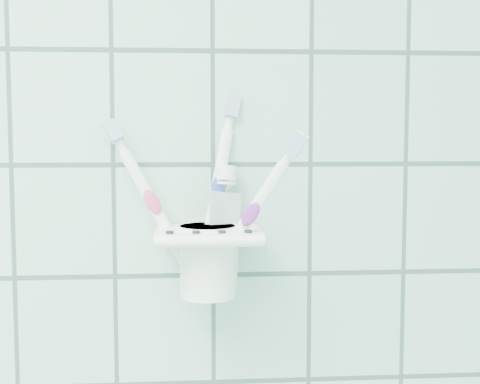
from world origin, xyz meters
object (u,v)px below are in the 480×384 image
Objects in this scene: toothpaste_tube at (220,218)px; cup at (208,257)px; holder_bracket at (208,236)px; toothbrush_blue at (199,188)px; toothbrush_orange at (203,194)px; toothbrush_pink at (198,193)px.

cup is at bearing 178.47° from toothpaste_tube.
toothbrush_blue is at bearing 177.95° from holder_bracket.
toothbrush_blue is 0.04m from toothpaste_tube.
toothbrush_blue is 1.12× the size of toothbrush_orange.
toothbrush_pink is 0.01m from toothbrush_blue.
cup is at bearing -44.38° from toothbrush_pink.
toothbrush_blue is (-0.01, 0.00, 0.05)m from holder_bracket.
toothbrush_blue is 0.01m from toothbrush_orange.
toothpaste_tube is (0.02, 0.00, -0.03)m from toothbrush_orange.
cup is 0.40× the size of toothbrush_orange.
toothbrush_pink is (-0.01, 0.01, 0.05)m from holder_bracket.
toothbrush_pink reaches higher than toothbrush_orange.
toothpaste_tube is (0.02, 0.01, -0.03)m from toothbrush_blue.
cup is at bearing 98.64° from holder_bracket.
holder_bracket is at bearing -54.61° from toothbrush_pink.
cup is 0.36× the size of toothbrush_blue.
toothbrush_pink is 1.04× the size of toothbrush_orange.
toothbrush_blue is at bearing -92.64° from toothbrush_pink.
toothpaste_tube is at bearing 23.89° from toothbrush_orange.
toothbrush_blue is at bearing -114.49° from toothbrush_orange.
toothpaste_tube is (0.01, 0.00, 0.04)m from cup.
toothpaste_tube is (0.02, -0.00, -0.03)m from toothbrush_pink.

